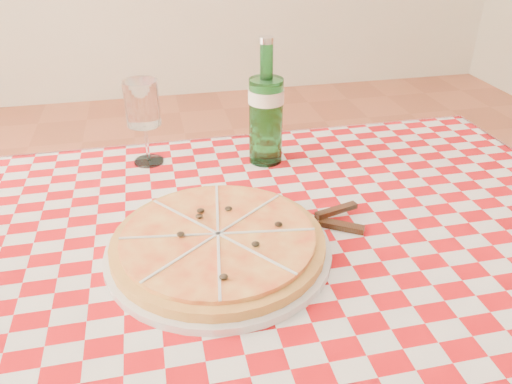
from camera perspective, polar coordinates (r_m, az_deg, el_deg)
The scene contains 6 objects.
dining_table at distance 0.95m, azimuth 1.98°, elevation -9.94°, with size 1.20×0.80×0.75m.
tablecloth at distance 0.89m, azimuth 2.09°, elevation -5.30°, with size 1.30×0.90×0.01m, color #A70A0F.
pizza_plate at distance 0.84m, azimuth -4.33°, elevation -5.62°, with size 0.38×0.38×0.05m, color #C18840, non-canonical shape.
water_bottle at distance 1.10m, azimuth 1.16°, elevation 10.19°, with size 0.08×0.08×0.28m, color #196424, non-canonical shape.
wine_glass at distance 1.13m, azimuth -12.64°, elevation 7.69°, with size 0.07×0.07×0.19m, color white, non-canonical shape.
cutlery at distance 0.92m, azimuth 6.93°, elevation -3.03°, with size 0.22×0.19×0.02m, color silver, non-canonical shape.
Camera 1 is at (-0.19, -0.70, 1.27)m, focal length 35.00 mm.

